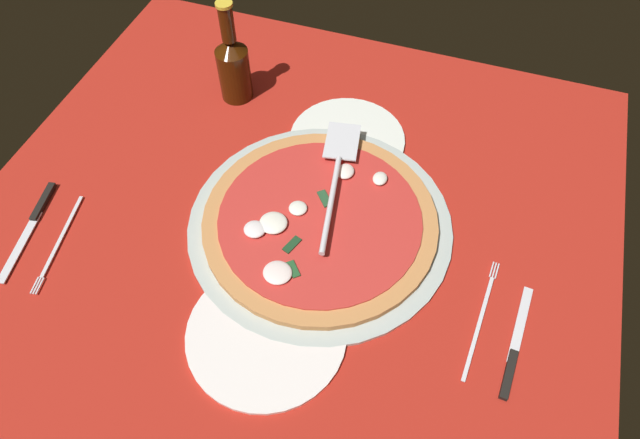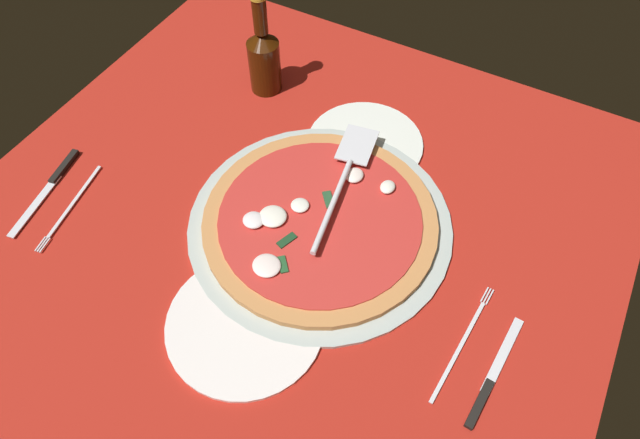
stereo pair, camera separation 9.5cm
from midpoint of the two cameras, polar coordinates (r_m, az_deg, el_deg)
ground_plane at (r=97.28cm, az=-0.64°, el=-0.98°), size 109.69×109.69×0.80cm
checker_pattern at (r=96.91cm, az=-0.64°, el=-0.82°), size 109.69×109.69×0.10cm
pizza_pan at (r=96.46cm, az=2.82°, el=-0.72°), size 45.19×45.19×1.02cm
dinner_plate_left at (r=109.27cm, az=7.08°, el=7.48°), size 22.12×22.12×1.00cm
dinner_plate_right at (r=87.29cm, az=-4.43°, el=-10.69°), size 24.32×24.32×1.00cm
pizza at (r=95.36cm, az=2.76°, el=-0.27°), size 40.00×40.00×2.80cm
pizza_server at (r=98.54cm, az=5.22°, el=4.16°), size 29.72×8.63×1.00cm
place_setting_near at (r=108.52cm, az=-22.58°, el=2.01°), size 20.40×16.38×1.40cm
place_setting_far at (r=89.11cm, az=18.63°, el=-13.84°), size 22.31×14.07×1.40cm
beer_bottle at (r=115.69cm, az=-3.29°, el=15.95°), size 6.43×6.43×21.56cm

